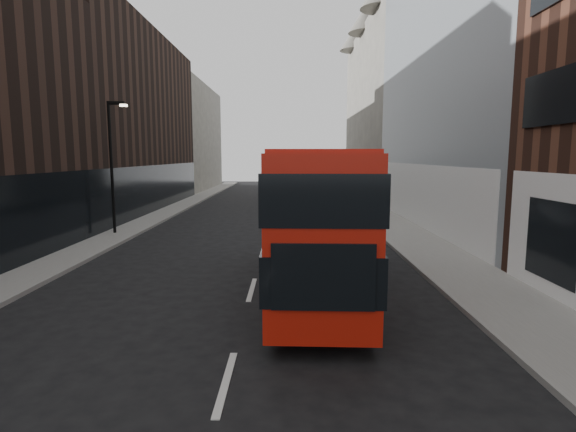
{
  "coord_description": "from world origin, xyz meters",
  "views": [
    {
      "loc": [
        1.21,
        -6.09,
        4.3
      ],
      "look_at": [
        1.18,
        7.34,
        2.5
      ],
      "focal_mm": 28.0,
      "sensor_mm": 36.0,
      "label": 1
    }
  ],
  "objects_px": {
    "street_lamp": "(113,158)",
    "grey_bus": "(303,179)",
    "car_a": "(341,244)",
    "car_c": "(288,202)",
    "red_bus": "(317,214)",
    "car_b": "(286,216)"
  },
  "relations": [
    {
      "from": "street_lamp",
      "to": "red_bus",
      "type": "xyz_separation_m",
      "value": [
        10.32,
        -9.85,
        -1.72
      ]
    },
    {
      "from": "grey_bus",
      "to": "car_b",
      "type": "relative_size",
      "value": 2.95
    },
    {
      "from": "grey_bus",
      "to": "car_c",
      "type": "relative_size",
      "value": 2.28
    },
    {
      "from": "red_bus",
      "to": "car_b",
      "type": "distance_m",
      "value": 12.88
    },
    {
      "from": "car_a",
      "to": "car_b",
      "type": "relative_size",
      "value": 1.01
    },
    {
      "from": "car_a",
      "to": "grey_bus",
      "type": "bearing_deg",
      "value": 89.15
    },
    {
      "from": "car_b",
      "to": "grey_bus",
      "type": "bearing_deg",
      "value": 86.08
    },
    {
      "from": "grey_bus",
      "to": "car_b",
      "type": "xyz_separation_m",
      "value": [
        -1.56,
        -16.38,
        -1.37
      ]
    },
    {
      "from": "car_c",
      "to": "red_bus",
      "type": "bearing_deg",
      "value": -86.01
    },
    {
      "from": "red_bus",
      "to": "car_a",
      "type": "bearing_deg",
      "value": 74.12
    },
    {
      "from": "car_a",
      "to": "car_b",
      "type": "height_order",
      "value": "car_a"
    },
    {
      "from": "car_a",
      "to": "car_c",
      "type": "relative_size",
      "value": 0.78
    },
    {
      "from": "red_bus",
      "to": "grey_bus",
      "type": "relative_size",
      "value": 0.93
    },
    {
      "from": "grey_bus",
      "to": "car_a",
      "type": "bearing_deg",
      "value": -92.45
    },
    {
      "from": "grey_bus",
      "to": "car_c",
      "type": "bearing_deg",
      "value": -103.64
    },
    {
      "from": "street_lamp",
      "to": "red_bus",
      "type": "height_order",
      "value": "street_lamp"
    },
    {
      "from": "grey_bus",
      "to": "car_b",
      "type": "bearing_deg",
      "value": -99.63
    },
    {
      "from": "street_lamp",
      "to": "red_bus",
      "type": "bearing_deg",
      "value": -43.66
    },
    {
      "from": "street_lamp",
      "to": "car_a",
      "type": "relative_size",
      "value": 1.72
    },
    {
      "from": "car_a",
      "to": "car_b",
      "type": "bearing_deg",
      "value": 102.11
    },
    {
      "from": "car_b",
      "to": "car_c",
      "type": "xyz_separation_m",
      "value": [
        0.06,
        7.35,
        0.09
      ]
    },
    {
      "from": "street_lamp",
      "to": "grey_bus",
      "type": "height_order",
      "value": "street_lamp"
    }
  ]
}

